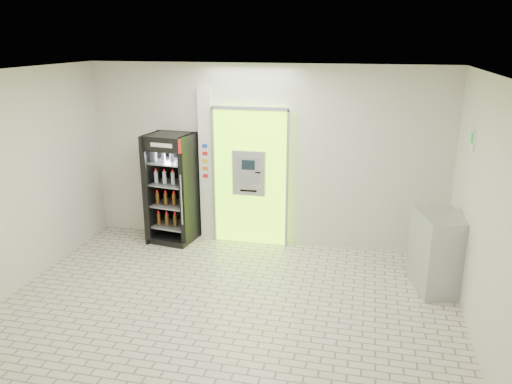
% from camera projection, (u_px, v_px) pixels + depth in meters
% --- Properties ---
extents(ground, '(6.00, 6.00, 0.00)m').
position_uv_depth(ground, '(223.00, 314.00, 6.38)').
color(ground, beige).
rests_on(ground, ground).
extents(room_shell, '(6.00, 6.00, 6.00)m').
position_uv_depth(room_shell, '(219.00, 176.00, 5.83)').
color(room_shell, beige).
rests_on(room_shell, ground).
extents(atm_assembly, '(1.30, 0.24, 2.33)m').
position_uv_depth(atm_assembly, '(251.00, 176.00, 8.32)').
color(atm_assembly, '#87E80C').
rests_on(atm_assembly, ground).
extents(pillar, '(0.22, 0.11, 2.60)m').
position_uv_depth(pillar, '(206.00, 165.00, 8.47)').
color(pillar, silver).
rests_on(pillar, ground).
extents(beverage_cooler, '(0.78, 0.73, 1.87)m').
position_uv_depth(beverage_cooler, '(172.00, 190.00, 8.46)').
color(beverage_cooler, black).
rests_on(beverage_cooler, ground).
extents(steel_cabinet, '(0.75, 0.94, 1.11)m').
position_uv_depth(steel_cabinet, '(438.00, 252.00, 6.87)').
color(steel_cabinet, '#A2A5A9').
rests_on(steel_cabinet, ground).
extents(exit_sign, '(0.02, 0.22, 0.26)m').
position_uv_depth(exit_sign, '(473.00, 140.00, 6.42)').
color(exit_sign, white).
rests_on(exit_sign, room_shell).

